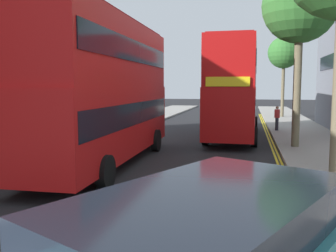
{
  "coord_description": "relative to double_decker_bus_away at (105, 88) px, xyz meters",
  "views": [
    {
      "loc": [
        3.02,
        -0.72,
        3.08
      ],
      "look_at": [
        0.5,
        11.0,
        1.8
      ],
      "focal_mm": 39.86,
      "sensor_mm": 36.0,
      "label": 1
    }
  ],
  "objects": [
    {
      "name": "kerb_line_inner",
      "position": [
        6.66,
        1.06,
        -3.03
      ],
      "size": [
        0.1,
        56.0,
        0.01
      ],
      "primitive_type": "cube",
      "color": "yellow",
      "rests_on": "ground"
    },
    {
      "name": "double_decker_bus_away",
      "position": [
        0.0,
        0.0,
        0.0
      ],
      "size": [
        2.92,
        10.84,
        5.64
      ],
      "color": "red",
      "rests_on": "ground"
    },
    {
      "name": "pedestrian_far",
      "position": [
        7.36,
        12.17,
        -2.04
      ],
      "size": [
        0.34,
        0.22,
        1.62
      ],
      "color": "#2D2D38",
      "rests_on": "sidewalk_right"
    },
    {
      "name": "sidewalk_right",
      "position": [
        8.92,
        3.06,
        -2.96
      ],
      "size": [
        4.0,
        80.0,
        0.14
      ],
      "primitive_type": "cube",
      "color": "#9E9991",
      "rests_on": "ground"
    },
    {
      "name": "double_decker_bus_oncoming",
      "position": [
        4.62,
        8.98,
        0.0
      ],
      "size": [
        2.97,
        10.86,
        5.64
      ],
      "color": "#B20F0F",
      "rests_on": "ground"
    },
    {
      "name": "sidewalk_left",
      "position": [
        -4.08,
        3.06,
        -2.96
      ],
      "size": [
        4.0,
        80.0,
        0.14
      ],
      "primitive_type": "cube",
      "color": "#9E9991",
      "rests_on": "ground"
    },
    {
      "name": "street_tree_mid",
      "position": [
        7.74,
        5.37,
        3.8
      ],
      "size": [
        3.56,
        3.56,
        8.54
      ],
      "color": "#6B6047",
      "rests_on": "sidewalk_right"
    },
    {
      "name": "kerb_line_outer",
      "position": [
        6.82,
        1.06,
        -3.03
      ],
      "size": [
        0.1,
        56.0,
        0.01
      ],
      "primitive_type": "cube",
      "color": "yellow",
      "rests_on": "ground"
    },
    {
      "name": "street_tree_near",
      "position": [
        8.71,
        24.1,
        3.22
      ],
      "size": [
        3.04,
        3.04,
        7.69
      ],
      "color": "#6B6047",
      "rests_on": "sidewalk_right"
    }
  ]
}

